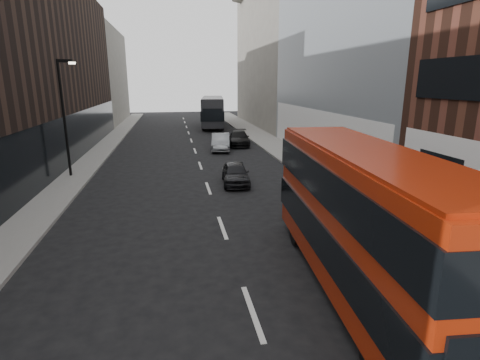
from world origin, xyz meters
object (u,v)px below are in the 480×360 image
grey_bus (213,111)px  car_b (221,142)px  car_a (235,173)px  red_bus (363,215)px  car_c (239,138)px  street_lamp (65,111)px

grey_bus → car_b: grey_bus is taller
car_a → car_b: bearing=91.9°
red_bus → car_c: (1.09, 25.67, -1.64)m
red_bus → car_b: red_bus is taller
car_c → grey_bus: bearing=100.5°
car_b → car_c: (2.03, 2.20, -0.05)m
car_a → car_b: (0.59, 11.29, 0.08)m
red_bus → car_a: red_bus is taller
grey_bus → car_b: 17.72m
street_lamp → car_b: street_lamp is taller
red_bus → street_lamp: bearing=131.1°
car_a → car_b: 11.30m
car_a → car_c: car_c is taller
street_lamp → grey_bus: street_lamp is taller
street_lamp → car_c: size_ratio=1.51×
grey_bus → car_a: 29.00m
red_bus → car_a: bearing=101.8°
car_b → car_a: bearing=-85.3°
red_bus → car_b: (-0.95, 23.47, -1.59)m
red_bus → grey_bus: bearing=94.2°
car_c → car_b: bearing=-125.1°
street_lamp → car_c: 16.53m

